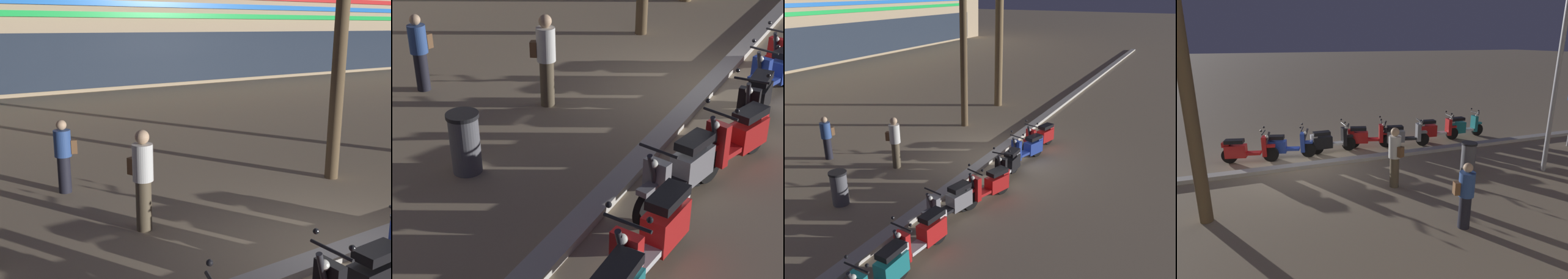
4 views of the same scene
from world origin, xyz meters
TOP-DOWN VIEW (x-y plane):
  - ground_plane at (0.00, 0.00)m, footprint 200.00×200.00m
  - curb_strip at (0.00, 0.08)m, footprint 60.00×0.36m
  - pedestrian_strolling_near_curb at (-2.68, 4.97)m, footprint 0.46×0.34m
  - pedestrian_by_palm_tree at (-2.14, 2.47)m, footprint 0.35×0.46m

SIDE VIEW (x-z plane):
  - ground_plane at x=0.00m, z-range 0.00..0.00m
  - curb_strip at x=0.00m, z-range 0.00..0.12m
  - pedestrian_strolling_near_curb at x=-2.68m, z-range 0.04..1.55m
  - pedestrian_by_palm_tree at x=-2.14m, z-range 0.06..1.76m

